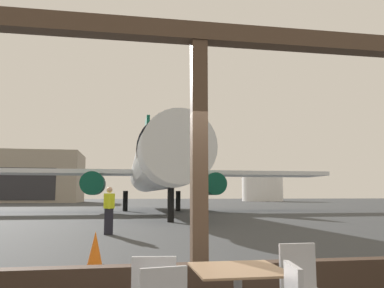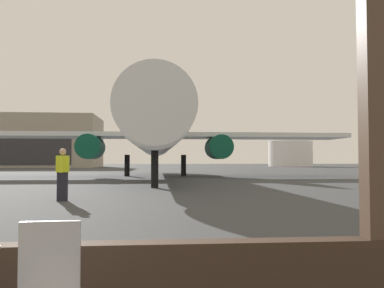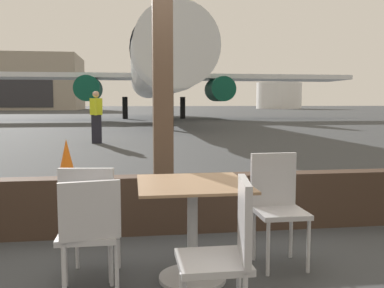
{
  "view_description": "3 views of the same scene",
  "coord_description": "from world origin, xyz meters",
  "px_view_note": "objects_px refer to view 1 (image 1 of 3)",
  "views": [
    {
      "loc": [
        -0.92,
        -4.87,
        1.44
      ],
      "look_at": [
        2.9,
        17.51,
        4.43
      ],
      "focal_mm": 36.43,
      "sensor_mm": 36.0,
      "label": 1
    },
    {
      "loc": [
        1.6,
        -3.72,
        1.34
      ],
      "look_at": [
        3.17,
        14.19,
        2.07
      ],
      "focal_mm": 37.98,
      "sensor_mm": 36.0,
      "label": 2
    },
    {
      "loc": [
        -0.31,
        -4.35,
        1.36
      ],
      "look_at": [
        0.18,
        -0.87,
        1.02
      ],
      "focal_mm": 39.48,
      "sensor_mm": 36.0,
      "label": 3
    }
  ],
  "objects_px": {
    "ground_crew_worker": "(109,210)",
    "cafe_chair_window_right": "(302,283)",
    "airplane": "(155,168)",
    "distant_hangar": "(18,177)",
    "fuel_storage_tank": "(262,189)",
    "traffic_cone": "(95,250)"
  },
  "relations": [
    {
      "from": "distant_hangar",
      "to": "fuel_storage_tank",
      "type": "distance_m",
      "value": 53.5
    },
    {
      "from": "cafe_chair_window_right",
      "to": "ground_crew_worker",
      "type": "xyz_separation_m",
      "value": [
        -2.38,
        11.01,
        0.35
      ]
    },
    {
      "from": "ground_crew_worker",
      "to": "traffic_cone",
      "type": "relative_size",
      "value": 2.45
    },
    {
      "from": "traffic_cone",
      "to": "ground_crew_worker",
      "type": "bearing_deg",
      "value": 89.99
    },
    {
      "from": "cafe_chair_window_right",
      "to": "fuel_storage_tank",
      "type": "xyz_separation_m",
      "value": [
        30.17,
        84.59,
        2.23
      ]
    },
    {
      "from": "cafe_chair_window_right",
      "to": "traffic_cone",
      "type": "relative_size",
      "value": 1.31
    },
    {
      "from": "cafe_chair_window_right",
      "to": "airplane",
      "type": "distance_m",
      "value": 29.14
    },
    {
      "from": "cafe_chair_window_right",
      "to": "ground_crew_worker",
      "type": "distance_m",
      "value": 11.27
    },
    {
      "from": "airplane",
      "to": "ground_crew_worker",
      "type": "bearing_deg",
      "value": -99.51
    },
    {
      "from": "cafe_chair_window_right",
      "to": "distant_hangar",
      "type": "height_order",
      "value": "distant_hangar"
    },
    {
      "from": "airplane",
      "to": "distant_hangar",
      "type": "height_order",
      "value": "airplane"
    },
    {
      "from": "cafe_chair_window_right",
      "to": "traffic_cone",
      "type": "bearing_deg",
      "value": 118.34
    },
    {
      "from": "fuel_storage_tank",
      "to": "ground_crew_worker",
      "type": "bearing_deg",
      "value": -113.87
    },
    {
      "from": "traffic_cone",
      "to": "fuel_storage_tank",
      "type": "height_order",
      "value": "fuel_storage_tank"
    },
    {
      "from": "ground_crew_worker",
      "to": "fuel_storage_tank",
      "type": "height_order",
      "value": "fuel_storage_tank"
    },
    {
      "from": "cafe_chair_window_right",
      "to": "fuel_storage_tank",
      "type": "distance_m",
      "value": 89.84
    },
    {
      "from": "ground_crew_worker",
      "to": "cafe_chair_window_right",
      "type": "bearing_deg",
      "value": -77.78
    },
    {
      "from": "ground_crew_worker",
      "to": "distant_hangar",
      "type": "height_order",
      "value": "distant_hangar"
    },
    {
      "from": "cafe_chair_window_right",
      "to": "traffic_cone",
      "type": "distance_m",
      "value": 5.03
    },
    {
      "from": "airplane",
      "to": "fuel_storage_tank",
      "type": "xyz_separation_m",
      "value": [
        29.55,
        55.63,
        -0.89
      ]
    },
    {
      "from": "cafe_chair_window_right",
      "to": "ground_crew_worker",
      "type": "bearing_deg",
      "value": 102.22
    },
    {
      "from": "fuel_storage_tank",
      "to": "airplane",
      "type": "bearing_deg",
      "value": -117.98
    }
  ]
}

